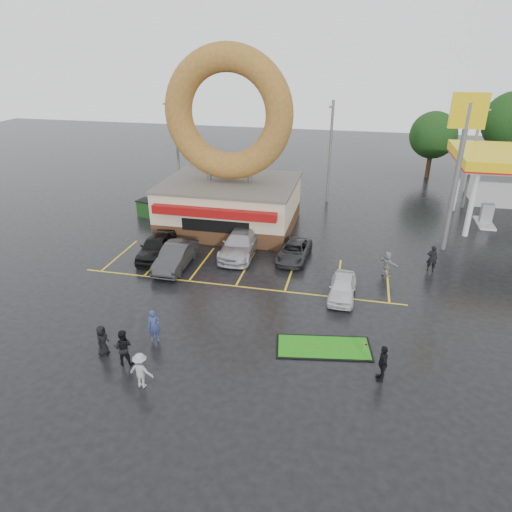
% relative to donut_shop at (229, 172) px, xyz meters
% --- Properties ---
extents(ground, '(120.00, 120.00, 0.00)m').
position_rel_donut_shop_xyz_m(ground, '(3.00, -12.97, -4.46)').
color(ground, black).
rests_on(ground, ground).
extents(donut_shop, '(10.20, 8.70, 13.50)m').
position_rel_donut_shop_xyz_m(donut_shop, '(0.00, 0.00, 0.00)').
color(donut_shop, '#472B19').
rests_on(donut_shop, ground).
extents(shell_sign, '(2.20, 0.36, 10.60)m').
position_rel_donut_shop_xyz_m(shell_sign, '(16.00, -0.97, 2.91)').
color(shell_sign, slate).
rests_on(shell_sign, ground).
extents(streetlight_left, '(0.40, 2.21, 9.00)m').
position_rel_donut_shop_xyz_m(streetlight_left, '(-7.00, 6.95, 0.32)').
color(streetlight_left, slate).
rests_on(streetlight_left, ground).
extents(streetlight_mid, '(0.40, 2.21, 9.00)m').
position_rel_donut_shop_xyz_m(streetlight_mid, '(7.00, 7.95, 0.32)').
color(streetlight_mid, slate).
rests_on(streetlight_mid, ground).
extents(streetlight_right, '(0.40, 2.21, 9.00)m').
position_rel_donut_shop_xyz_m(streetlight_right, '(19.00, 8.95, 0.32)').
color(streetlight_right, slate).
rests_on(streetlight_right, ground).
extents(tree_far_d, '(4.90, 4.90, 7.00)m').
position_rel_donut_shop_xyz_m(tree_far_d, '(17.00, 19.03, 0.07)').
color(tree_far_d, '#332114').
rests_on(tree_far_d, ground).
extents(car_black, '(2.30, 4.79, 1.58)m').
position_rel_donut_shop_xyz_m(car_black, '(-3.35, -6.68, -3.68)').
color(car_black, black).
rests_on(car_black, ground).
extents(car_dgrey, '(1.63, 4.64, 1.53)m').
position_rel_donut_shop_xyz_m(car_dgrey, '(-1.48, -7.90, -3.70)').
color(car_dgrey, '#2C2C2E').
rests_on(car_dgrey, ground).
extents(car_silver, '(2.29, 5.46, 1.58)m').
position_rel_donut_shop_xyz_m(car_silver, '(2.10, -4.97, -3.68)').
color(car_silver, '#A8A7AD').
rests_on(car_silver, ground).
extents(car_grey, '(2.20, 4.32, 1.17)m').
position_rel_donut_shop_xyz_m(car_grey, '(5.84, -4.97, -3.88)').
color(car_grey, '#29292B').
rests_on(car_grey, ground).
extents(car_white, '(1.59, 3.69, 1.24)m').
position_rel_donut_shop_xyz_m(car_white, '(9.33, -9.44, -3.84)').
color(car_white, silver).
rests_on(car_white, ground).
extents(person_blue, '(0.72, 0.62, 1.68)m').
position_rel_donut_shop_xyz_m(person_blue, '(0.58, -15.81, -3.62)').
color(person_blue, navy).
rests_on(person_blue, ground).
extents(person_blackjkt, '(0.95, 0.79, 1.77)m').
position_rel_donut_shop_xyz_m(person_blackjkt, '(-0.04, -17.76, -3.58)').
color(person_blackjkt, black).
rests_on(person_blackjkt, ground).
extents(person_hoodie, '(1.11, 0.69, 1.65)m').
position_rel_donut_shop_xyz_m(person_hoodie, '(1.42, -19.01, -3.64)').
color(person_hoodie, '#959598').
rests_on(person_hoodie, ground).
extents(person_bystander, '(0.50, 0.75, 1.53)m').
position_rel_donut_shop_xyz_m(person_bystander, '(-1.34, -17.35, -3.70)').
color(person_bystander, black).
rests_on(person_bystander, ground).
extents(person_cameraman, '(0.53, 1.05, 1.73)m').
position_rel_donut_shop_xyz_m(person_cameraman, '(11.37, -16.29, -3.60)').
color(person_cameraman, black).
rests_on(person_cameraman, ground).
extents(person_walker_near, '(1.42, 1.40, 1.63)m').
position_rel_donut_shop_xyz_m(person_walker_near, '(11.91, -6.08, -3.65)').
color(person_walker_near, gray).
rests_on(person_walker_near, ground).
extents(person_walker_far, '(0.68, 0.48, 1.76)m').
position_rel_donut_shop_xyz_m(person_walker_far, '(14.70, -4.78, -3.59)').
color(person_walker_far, black).
rests_on(person_walker_far, ground).
extents(dumpster, '(2.03, 1.59, 1.30)m').
position_rel_donut_shop_xyz_m(dumpster, '(-7.34, 0.82, -3.81)').
color(dumpster, '#1B441A').
rests_on(dumpster, ground).
extents(putting_green, '(4.80, 2.67, 0.57)m').
position_rel_donut_shop_xyz_m(putting_green, '(8.74, -14.60, -4.43)').
color(putting_green, black).
rests_on(putting_green, ground).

